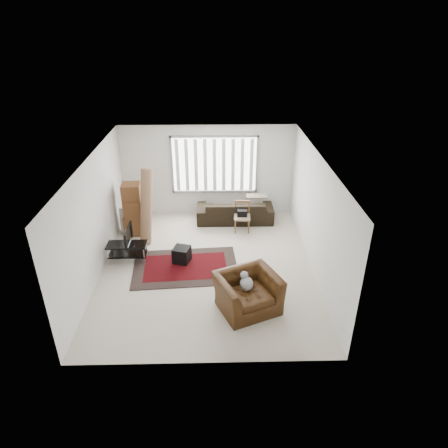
{
  "coord_description": "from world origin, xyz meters",
  "views": [
    {
      "loc": [
        0.2,
        -8.05,
        5.38
      ],
      "look_at": [
        0.41,
        0.22,
        1.05
      ],
      "focal_mm": 32.0,
      "sensor_mm": 36.0,
      "label": 1
    }
  ],
  "objects_px": {
    "tv_stand": "(127,249)",
    "moving_boxes": "(134,211)",
    "armchair": "(248,290)",
    "side_chair": "(242,215)",
    "sofa": "(235,207)"
  },
  "relations": [
    {
      "from": "sofa",
      "to": "armchair",
      "type": "distance_m",
      "value": 3.98
    },
    {
      "from": "side_chair",
      "to": "armchair",
      "type": "height_order",
      "value": "armchair"
    },
    {
      "from": "armchair",
      "to": "tv_stand",
      "type": "bearing_deg",
      "value": 123.2
    },
    {
      "from": "sofa",
      "to": "armchair",
      "type": "xyz_separation_m",
      "value": [
        0.06,
        -3.98,
        0.02
      ]
    },
    {
      "from": "moving_boxes",
      "to": "sofa",
      "type": "bearing_deg",
      "value": 13.8
    },
    {
      "from": "tv_stand",
      "to": "side_chair",
      "type": "height_order",
      "value": "side_chair"
    },
    {
      "from": "sofa",
      "to": "side_chair",
      "type": "bearing_deg",
      "value": 106.36
    },
    {
      "from": "armchair",
      "to": "sofa",
      "type": "bearing_deg",
      "value": 67.66
    },
    {
      "from": "moving_boxes",
      "to": "armchair",
      "type": "bearing_deg",
      "value": -49.19
    },
    {
      "from": "tv_stand",
      "to": "sofa",
      "type": "xyz_separation_m",
      "value": [
        2.73,
        2.13,
        0.08
      ]
    },
    {
      "from": "tv_stand",
      "to": "moving_boxes",
      "type": "distance_m",
      "value": 1.48
    },
    {
      "from": "tv_stand",
      "to": "armchair",
      "type": "height_order",
      "value": "armchair"
    },
    {
      "from": "sofa",
      "to": "side_chair",
      "type": "xyz_separation_m",
      "value": [
        0.17,
        -0.59,
        0.03
      ]
    },
    {
      "from": "moving_boxes",
      "to": "side_chair",
      "type": "xyz_separation_m",
      "value": [
        2.96,
        0.1,
        -0.22
      ]
    },
    {
      "from": "tv_stand",
      "to": "moving_boxes",
      "type": "bearing_deg",
      "value": 92.1
    }
  ]
}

